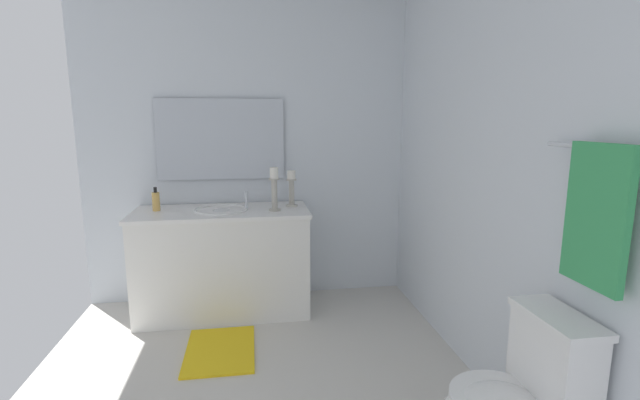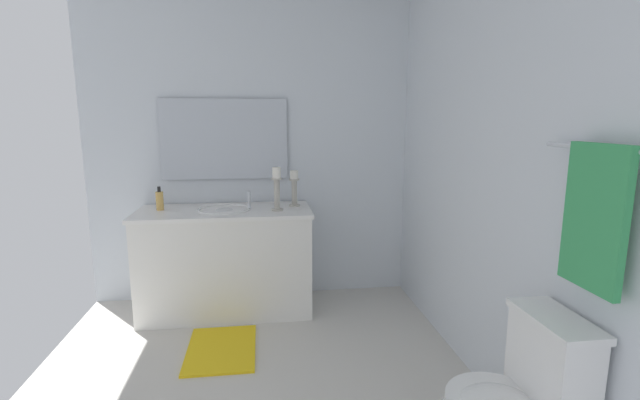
{
  "view_description": "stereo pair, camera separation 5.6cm",
  "coord_description": "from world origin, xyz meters",
  "views": [
    {
      "loc": [
        2.33,
        0.02,
        1.5
      ],
      "look_at": [
        -0.11,
        0.4,
        1.04
      ],
      "focal_mm": 24.8,
      "sensor_mm": 36.0,
      "label": 1
    },
    {
      "loc": [
        2.34,
        0.07,
        1.5
      ],
      "look_at": [
        -0.11,
        0.4,
        1.04
      ],
      "focal_mm": 24.8,
      "sensor_mm": 36.0,
      "label": 2
    }
  ],
  "objects": [
    {
      "name": "towel_bar",
      "position": [
        0.96,
        1.25,
        1.4
      ],
      "size": [
        0.63,
        0.02,
        0.02
      ],
      "primitive_type": "cylinder",
      "rotation": [
        0.0,
        1.57,
        0.0
      ],
      "color": "silver"
    },
    {
      "name": "candle_holder_short",
      "position": [
        -0.95,
        0.18,
        0.99
      ],
      "size": [
        0.09,
        0.09,
        0.33
      ],
      "color": "#B7B2A5",
      "rests_on": "vanity_cabinet"
    },
    {
      "name": "bath_mat",
      "position": [
        -0.4,
        -0.22,
        0.01
      ],
      "size": [
        0.6,
        0.44,
        0.02
      ],
      "primitive_type": "cube",
      "color": "yellow",
      "rests_on": "ground"
    },
    {
      "name": "floor",
      "position": [
        0.0,
        0.0,
        -0.01
      ],
      "size": [
        2.69,
        2.62,
        0.02
      ],
      "primitive_type": "cube",
      "color": "beige",
      "rests_on": "ground"
    },
    {
      "name": "vanity_cabinet",
      "position": [
        -1.02,
        -0.22,
        0.41
      ],
      "size": [
        0.58,
        1.32,
        0.81
      ],
      "color": "white",
      "rests_on": "ground"
    },
    {
      "name": "sink_basin",
      "position": [
        -1.02,
        -0.22,
        0.78
      ],
      "size": [
        0.4,
        0.4,
        0.24
      ],
      "color": "white",
      "rests_on": "vanity_cabinet"
    },
    {
      "name": "wall_back",
      "position": [
        0.0,
        1.31,
        1.23
      ],
      "size": [
        2.69,
        0.04,
        2.45
      ],
      "primitive_type": "cube",
      "color": "silver",
      "rests_on": "ground"
    },
    {
      "name": "soap_bottle",
      "position": [
        -1.08,
        -0.7,
        0.89
      ],
      "size": [
        0.06,
        0.06,
        0.18
      ],
      "color": "#E5B259",
      "rests_on": "vanity_cabinet"
    },
    {
      "name": "wall_left",
      "position": [
        -1.35,
        0.0,
        1.23
      ],
      "size": [
        0.04,
        2.62,
        2.45
      ],
      "primitive_type": "cube",
      "color": "silver",
      "rests_on": "ground"
    },
    {
      "name": "towel_near_vanity",
      "position": [
        0.96,
        1.23,
        1.15
      ],
      "size": [
        0.28,
        0.03,
        0.52
      ],
      "primitive_type": "cube",
      "color": "#389E59",
      "rests_on": "towel_bar"
    },
    {
      "name": "candle_holder_tall",
      "position": [
        -1.09,
        0.32,
        0.96
      ],
      "size": [
        0.09,
        0.09,
        0.28
      ],
      "color": "#B7B2A5",
      "rests_on": "vanity_cabinet"
    },
    {
      "name": "mirror",
      "position": [
        -1.3,
        -0.22,
        1.33
      ],
      "size": [
        0.02,
        1.0,
        0.64
      ],
      "primitive_type": "cube",
      "color": "silver"
    }
  ]
}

